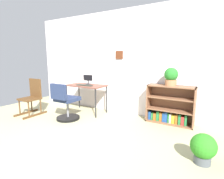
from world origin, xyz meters
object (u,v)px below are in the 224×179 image
(desk, at_px, (86,87))
(bookshelf_low, at_px, (170,107))
(keyboard, at_px, (84,85))
(rocking_chair, at_px, (32,97))
(monitor, at_px, (88,79))
(office_chair, at_px, (66,104))
(potted_plant_floor, at_px, (203,148))
(potted_plant_on_shelf, at_px, (171,76))

(desk, distance_m, bookshelf_low, 2.05)
(keyboard, height_order, rocking_chair, rocking_chair)
(monitor, bearing_deg, rocking_chair, -138.57)
(office_chair, relative_size, bookshelf_low, 0.87)
(bookshelf_low, bearing_deg, potted_plant_floor, -61.33)
(keyboard, relative_size, bookshelf_low, 0.45)
(desk, xyz_separation_m, keyboard, (0.03, -0.11, 0.07))
(keyboard, xyz_separation_m, potted_plant_floor, (2.68, -0.89, -0.50))
(keyboard, height_order, potted_plant_on_shelf, potted_plant_on_shelf)
(desk, relative_size, potted_plant_floor, 2.43)
(rocking_chair, height_order, potted_plant_floor, rocking_chair)
(monitor, xyz_separation_m, potted_plant_floor, (2.74, -1.10, -0.62))
(office_chair, height_order, bookshelf_low, office_chair)
(potted_plant_floor, bearing_deg, monitor, 158.07)
(bookshelf_low, bearing_deg, monitor, -174.61)
(desk, height_order, bookshelf_low, bookshelf_low)
(potted_plant_on_shelf, distance_m, potted_plant_floor, 1.63)
(desk, xyz_separation_m, potted_plant_on_shelf, (2.00, 0.25, 0.35))
(potted_plant_on_shelf, bearing_deg, rocking_chair, -161.15)
(potted_plant_on_shelf, bearing_deg, keyboard, -169.77)
(bookshelf_low, distance_m, potted_plant_on_shelf, 0.65)
(office_chair, bearing_deg, bookshelf_low, 25.88)
(monitor, bearing_deg, potted_plant_on_shelf, 3.87)
(bookshelf_low, bearing_deg, potted_plant_on_shelf, -95.13)
(rocking_chair, distance_m, bookshelf_low, 3.25)
(desk, height_order, potted_plant_floor, desk)
(rocking_chair, bearing_deg, keyboard, 32.35)
(keyboard, height_order, potted_plant_floor, keyboard)
(desk, bearing_deg, office_chair, -93.16)
(monitor, distance_m, rocking_chair, 1.43)
(potted_plant_floor, bearing_deg, bookshelf_low, 118.67)
(bookshelf_low, bearing_deg, rocking_chair, -160.26)
(bookshelf_low, xyz_separation_m, potted_plant_on_shelf, (-0.00, -0.05, 0.65))
(office_chair, xyz_separation_m, potted_plant_on_shelf, (2.04, 0.94, 0.64))
(monitor, height_order, bookshelf_low, monitor)
(potted_plant_floor, bearing_deg, office_chair, 173.69)
(monitor, relative_size, keyboard, 0.62)
(desk, xyz_separation_m, rocking_chair, (-1.05, -0.80, -0.20))
(desk, relative_size, office_chair, 1.18)
(keyboard, relative_size, office_chair, 0.52)
(monitor, bearing_deg, office_chair, -90.76)
(keyboard, distance_m, rocking_chair, 1.32)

